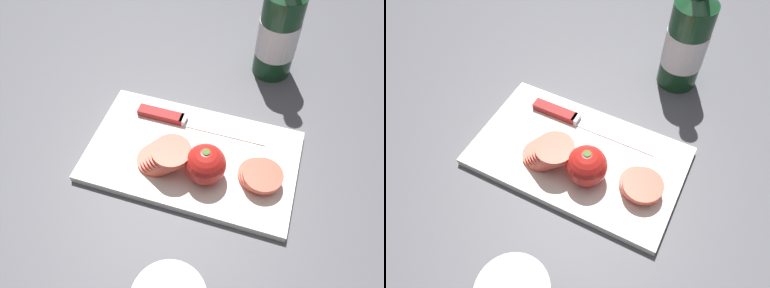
# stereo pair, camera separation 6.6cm
# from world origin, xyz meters

# --- Properties ---
(ground_plane) EXTENTS (3.00, 3.00, 0.00)m
(ground_plane) POSITION_xyz_m (0.00, 0.00, 0.00)
(ground_plane) COLOR #4C4C51
(cutting_board) EXTENTS (0.38, 0.22, 0.02)m
(cutting_board) POSITION_xyz_m (0.02, -0.02, 0.01)
(cutting_board) COLOR silver
(cutting_board) RESTS_ON ground_plane
(wine_bottle) EXTENTS (0.08, 0.08, 0.31)m
(wine_bottle) POSITION_xyz_m (0.11, 0.26, 0.11)
(wine_bottle) COLOR #14381E
(wine_bottle) RESTS_ON ground_plane
(whole_tomato) EXTENTS (0.07, 0.07, 0.07)m
(whole_tomato) POSITION_xyz_m (0.05, -0.06, 0.05)
(whole_tomato) COLOR red
(whole_tomato) RESTS_ON cutting_board
(knife) EXTENTS (0.25, 0.02, 0.01)m
(knife) POSITION_xyz_m (-0.04, 0.04, 0.02)
(knife) COLOR silver
(knife) RESTS_ON cutting_board
(tomato_slice_stack_near) EXTENTS (0.10, 0.07, 0.05)m
(tomato_slice_stack_near) POSITION_xyz_m (-0.02, -0.06, 0.04)
(tomato_slice_stack_near) COLOR #DB4C38
(tomato_slice_stack_near) RESTS_ON cutting_board
(tomato_slice_stack_far) EXTENTS (0.08, 0.08, 0.03)m
(tomato_slice_stack_far) POSITION_xyz_m (0.14, -0.04, 0.03)
(tomato_slice_stack_far) COLOR #DB4C38
(tomato_slice_stack_far) RESTS_ON cutting_board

